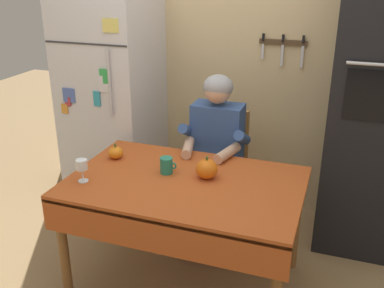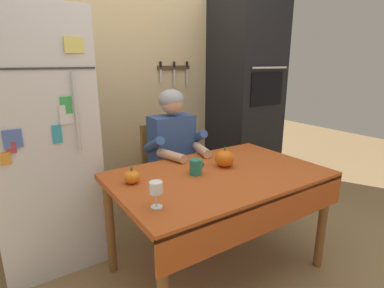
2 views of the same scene
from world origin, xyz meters
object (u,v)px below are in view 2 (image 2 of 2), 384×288
refrigerator (41,142)px  pumpkin_medium (225,158)px  wall_oven (245,101)px  pumpkin_large (132,177)px  dining_table (221,186)px  wine_glass (156,189)px  chair_behind_person (166,171)px  seated_person (176,152)px  coffee_mug (196,167)px

refrigerator → pumpkin_medium: bearing=-36.4°
wall_oven → pumpkin_large: bearing=-155.0°
dining_table → pumpkin_large: (-0.55, 0.18, 0.12)m
wine_glass → pumpkin_medium: bearing=23.2°
chair_behind_person → seated_person: seated_person is taller
wall_oven → refrigerator: bearing=-178.9°
pumpkin_medium → seated_person: bearing=101.5°
pumpkin_medium → chair_behind_person: bearing=98.4°
chair_behind_person → seated_person: 0.29m
chair_behind_person → pumpkin_medium: chair_behind_person is taller
chair_behind_person → coffee_mug: bearing=-102.2°
coffee_mug → seated_person: bearing=73.6°
wine_glass → pumpkin_large: (0.02, 0.37, -0.06)m
seated_person → coffee_mug: seated_person is taller
wall_oven → pumpkin_medium: 1.27m
coffee_mug → pumpkin_large: same height
wall_oven → pumpkin_large: 1.79m
seated_person → pumpkin_medium: size_ratio=8.77×
refrigerator → pumpkin_medium: size_ratio=12.68×
dining_table → wine_glass: (-0.57, -0.19, 0.18)m
chair_behind_person → wine_glass: bearing=-120.6°
wall_oven → chair_behind_person: wall_oven is taller
coffee_mug → wine_glass: size_ratio=0.76×
wine_glass → seated_person: bearing=53.8°
chair_behind_person → pumpkin_medium: 0.76m
seated_person → pumpkin_medium: bearing=-78.5°
pumpkin_large → wine_glass: bearing=-93.2°
refrigerator → wall_oven: wall_oven is taller
chair_behind_person → wine_glass: (-0.58, -0.98, 0.33)m
wall_oven → pumpkin_medium: (-0.94, -0.82, -0.25)m
chair_behind_person → wine_glass: chair_behind_person is taller
dining_table → pumpkin_large: size_ratio=13.54×
refrigerator → seated_person: bearing=-16.2°
refrigerator → coffee_mug: refrigerator is taller
refrigerator → dining_table: refrigerator is taller
pumpkin_medium → wine_glass: bearing=-156.8°
wall_oven → seated_person: size_ratio=1.69×
dining_table → seated_person: size_ratio=1.12×
dining_table → wall_oven: bearing=41.3°
chair_behind_person → pumpkin_large: chair_behind_person is taller
refrigerator → wall_oven: 2.01m
wine_glass → pumpkin_medium: 0.74m
wine_glass → pumpkin_large: 0.37m
dining_table → chair_behind_person: 0.81m
dining_table → refrigerator: bearing=137.1°
refrigerator → seated_person: refrigerator is taller
dining_table → wine_glass: size_ratio=9.95×
refrigerator → dining_table: 1.32m
refrigerator → seated_person: 1.01m
pumpkin_medium → pumpkin_large: bearing=173.5°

